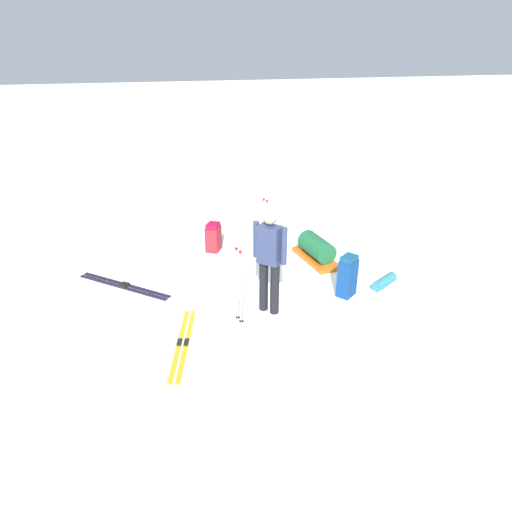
# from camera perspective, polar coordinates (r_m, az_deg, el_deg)

# --- Properties ---
(ground_plane) EXTENTS (80.00, 80.00, 0.00)m
(ground_plane) POSITION_cam_1_polar(r_m,az_deg,el_deg) (7.94, 0.00, -4.56)
(ground_plane) COLOR white
(skier_standing) EXTENTS (0.43, 0.43, 1.70)m
(skier_standing) POSITION_cam_1_polar(r_m,az_deg,el_deg) (7.01, 1.68, -0.07)
(skier_standing) COLOR black
(skier_standing) RESTS_ON ground_plane
(ski_pair_near) EXTENTS (1.33, 1.57, 0.05)m
(ski_pair_near) POSITION_cam_1_polar(r_m,az_deg,el_deg) (8.46, -15.86, -3.53)
(ski_pair_near) COLOR black
(ski_pair_near) RESTS_ON ground_plane
(ski_pair_far) EXTENTS (1.70, 0.54, 0.05)m
(ski_pair_far) POSITION_cam_1_polar(r_m,az_deg,el_deg) (6.80, -8.94, -10.52)
(ski_pair_far) COLOR gold
(ski_pair_far) RESTS_ON ground_plane
(backpack_large_dark) EXTENTS (0.37, 0.38, 0.73)m
(backpack_large_dark) POSITION_cam_1_polar(r_m,az_deg,el_deg) (7.86, 11.13, -2.46)
(backpack_large_dark) COLOR navy
(backpack_large_dark) RESTS_ON ground_plane
(backpack_bright) EXTENTS (0.40, 0.37, 0.58)m
(backpack_bright) POSITION_cam_1_polar(r_m,az_deg,el_deg) (9.41, -5.24, 2.29)
(backpack_bright) COLOR maroon
(backpack_bright) RESTS_ON ground_plane
(ski_poles_planted_near) EXTENTS (0.18, 0.10, 1.24)m
(ski_poles_planted_near) POSITION_cam_1_polar(r_m,az_deg,el_deg) (6.83, -2.10, -3.28)
(ski_poles_planted_near) COLOR #AEB8C5
(ski_poles_planted_near) RESTS_ON ground_plane
(ski_poles_planted_far) EXTENTS (0.17, 0.10, 1.35)m
(ski_poles_planted_far) POSITION_cam_1_polar(r_m,az_deg,el_deg) (8.48, 1.12, 3.12)
(ski_poles_planted_far) COLOR #ADB5C7
(ski_poles_planted_far) RESTS_ON ground_plane
(gear_sled) EXTENTS (1.21, 0.65, 0.49)m
(gear_sled) POSITION_cam_1_polar(r_m,az_deg,el_deg) (9.04, 7.40, 0.75)
(gear_sled) COLOR #DE5612
(gear_sled) RESTS_ON ground_plane
(sleeping_mat_rolled) EXTENTS (0.45, 0.56, 0.18)m
(sleeping_mat_rolled) POSITION_cam_1_polar(r_m,az_deg,el_deg) (8.41, 15.44, -3.05)
(sleeping_mat_rolled) COLOR teal
(sleeping_mat_rolled) RESTS_ON ground_plane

